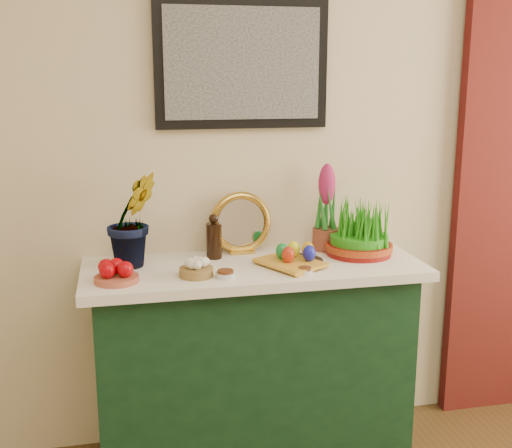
% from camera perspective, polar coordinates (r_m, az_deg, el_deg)
% --- Properties ---
extents(sideboard, '(1.30, 0.45, 0.85)m').
position_cam_1_polar(sideboard, '(2.84, -0.22, -12.57)').
color(sideboard, '#153B1E').
rests_on(sideboard, ground).
extents(tablecloth, '(1.40, 0.55, 0.04)m').
position_cam_1_polar(tablecloth, '(2.67, -0.23, -3.94)').
color(tablecloth, white).
rests_on(tablecloth, sideboard).
extents(hyacinth_green, '(0.32, 0.30, 0.52)m').
position_cam_1_polar(hyacinth_green, '(2.62, -10.95, 1.74)').
color(hyacinth_green, '#257F27').
rests_on(hyacinth_green, tablecloth).
extents(apple_bowl, '(0.17, 0.17, 0.08)m').
position_cam_1_polar(apple_bowl, '(2.48, -12.30, -4.28)').
color(apple_bowl, '#AD5239').
rests_on(apple_bowl, tablecloth).
extents(garlic_basket, '(0.15, 0.15, 0.07)m').
position_cam_1_polar(garlic_basket, '(2.50, -5.34, -3.99)').
color(garlic_basket, olive).
rests_on(garlic_basket, tablecloth).
extents(vinegar_cruet, '(0.07, 0.07, 0.19)m').
position_cam_1_polar(vinegar_cruet, '(2.73, -3.76, -1.31)').
color(vinegar_cruet, black).
rests_on(vinegar_cruet, tablecloth).
extents(mirror, '(0.27, 0.08, 0.27)m').
position_cam_1_polar(mirror, '(2.80, -1.35, 0.04)').
color(mirror, gold).
rests_on(mirror, tablecloth).
extents(book, '(0.27, 0.31, 0.03)m').
position_cam_1_polar(book, '(2.56, 1.50, -3.84)').
color(book, gold).
rests_on(book, tablecloth).
extents(spice_dish_left, '(0.08, 0.08, 0.03)m').
position_cam_1_polar(spice_dish_left, '(2.48, -2.73, -4.48)').
color(spice_dish_left, silver).
rests_on(spice_dish_left, tablecloth).
extents(spice_dish_right, '(0.06, 0.06, 0.03)m').
position_cam_1_polar(spice_dish_right, '(2.54, 4.35, -4.16)').
color(spice_dish_right, silver).
rests_on(spice_dish_right, tablecloth).
extents(egg_plate, '(0.25, 0.25, 0.09)m').
position_cam_1_polar(egg_plate, '(2.64, 3.60, -2.98)').
color(egg_plate, black).
rests_on(egg_plate, tablecloth).
extents(hyacinth_pink, '(0.12, 0.12, 0.39)m').
position_cam_1_polar(hyacinth_pink, '(2.86, 6.26, 1.12)').
color(hyacinth_pink, brown).
rests_on(hyacinth_pink, tablecloth).
extents(wheatgrass_sabzeh, '(0.29, 0.29, 0.24)m').
position_cam_1_polar(wheatgrass_sabzeh, '(2.81, 9.18, -0.65)').
color(wheatgrass_sabzeh, maroon).
rests_on(wheatgrass_sabzeh, tablecloth).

